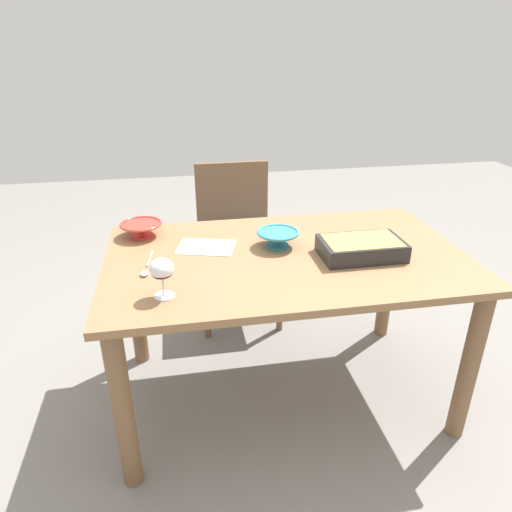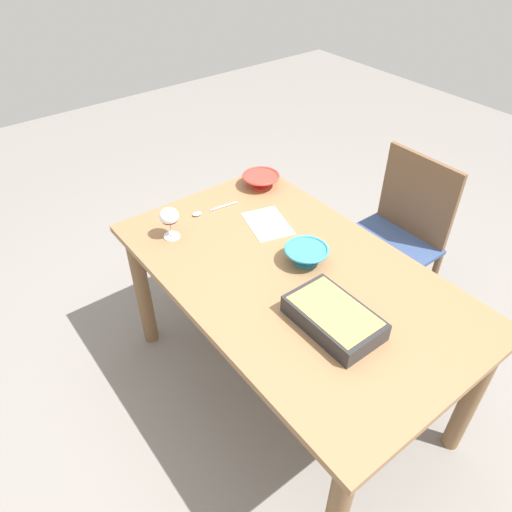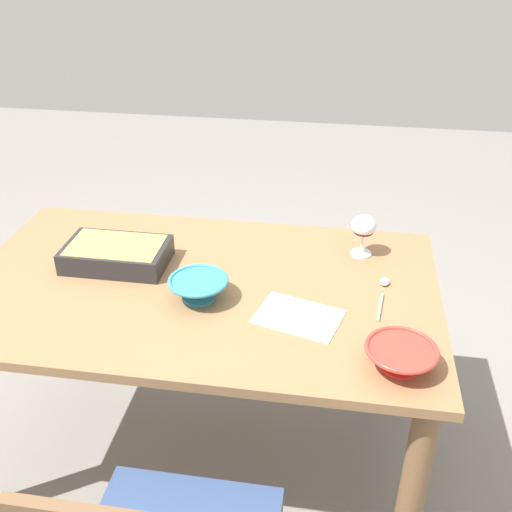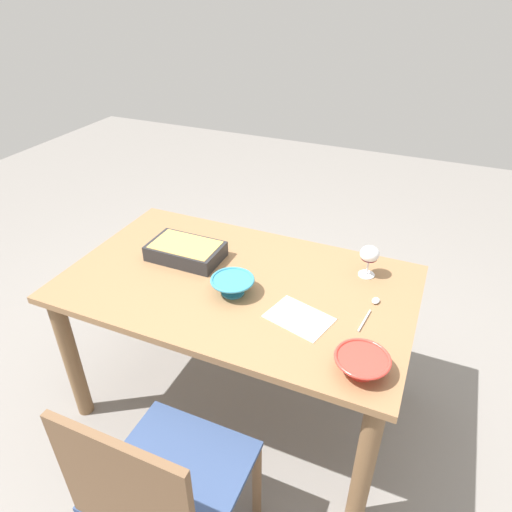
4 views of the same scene
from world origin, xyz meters
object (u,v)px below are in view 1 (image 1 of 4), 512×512
object	(u,v)px
wine_glass	(162,271)
napkin	(206,247)
mixing_bowl	(278,238)
serving_spoon	(146,268)
dining_table	(285,279)
chair	(235,234)
small_bowl	(141,228)
casserole_dish	(361,247)

from	to	relation	value
wine_glass	napkin	distance (m)	0.44
mixing_bowl	serving_spoon	world-z (taller)	mixing_bowl
dining_table	chair	world-z (taller)	chair
wine_glass	mixing_bowl	bearing A→B (deg)	-144.24
chair	mixing_bowl	distance (m)	0.79
wine_glass	small_bowl	xyz separation A→B (m)	(0.10, -0.57, -0.06)
mixing_bowl	small_bowl	world-z (taller)	mixing_bowl
wine_glass	serving_spoon	bearing A→B (deg)	-72.62
casserole_dish	napkin	xyz separation A→B (m)	(0.62, -0.20, -0.04)
serving_spoon	napkin	world-z (taller)	serving_spoon
small_bowl	mixing_bowl	bearing A→B (deg)	159.08
dining_table	mixing_bowl	world-z (taller)	mixing_bowl
chair	dining_table	bearing A→B (deg)	97.34
small_bowl	chair	bearing A→B (deg)	-134.18
casserole_dish	napkin	world-z (taller)	casserole_dish
casserole_dish	wine_glass	bearing A→B (deg)	13.45
dining_table	mixing_bowl	distance (m)	0.18
casserole_dish	serving_spoon	bearing A→B (deg)	-1.92
chair	casserole_dish	xyz separation A→B (m)	(-0.40, 0.89, 0.28)
wine_glass	casserole_dish	xyz separation A→B (m)	(-0.80, -0.19, -0.06)
wine_glass	napkin	size ratio (longest dim) A/B	0.61
small_bowl	serving_spoon	distance (m)	0.35
small_bowl	napkin	xyz separation A→B (m)	(-0.28, 0.18, -0.04)
wine_glass	napkin	bearing A→B (deg)	-114.31
wine_glass	casserole_dish	size ratio (longest dim) A/B	0.44
small_bowl	casserole_dish	bearing A→B (deg)	157.10
napkin	dining_table	bearing A→B (deg)	158.35
dining_table	chair	size ratio (longest dim) A/B	1.65
small_bowl	napkin	world-z (taller)	small_bowl
dining_table	mixing_bowl	bearing A→B (deg)	-77.71
casserole_dish	dining_table	bearing A→B (deg)	-13.90
chair	napkin	bearing A→B (deg)	72.36
dining_table	chair	distance (m)	0.83
casserole_dish	serving_spoon	xyz separation A→B (m)	(0.87, -0.03, -0.03)
chair	small_bowl	bearing A→B (deg)	45.82
dining_table	serving_spoon	xyz separation A→B (m)	(0.57, 0.04, 0.12)
dining_table	small_bowl	distance (m)	0.69
serving_spoon	casserole_dish	bearing A→B (deg)	178.08
dining_table	chair	xyz separation A→B (m)	(0.10, -0.81, -0.12)
chair	casserole_dish	size ratio (longest dim) A/B	2.70
mixing_bowl	small_bowl	bearing A→B (deg)	-20.92
wine_glass	casserole_dish	distance (m)	0.82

